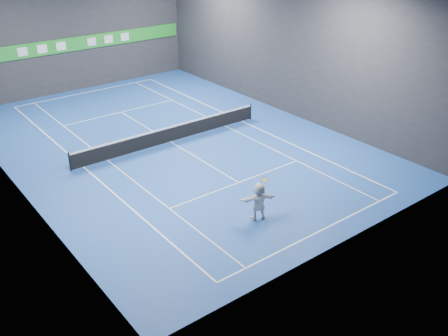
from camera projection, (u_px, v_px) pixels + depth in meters
ground at (171, 142)px, 29.68m from camera, size 26.00×26.00×0.00m
wall_back at (74, 30)px, 36.84m from camera, size 18.00×0.10×9.00m
wall_front at (353, 143)px, 18.46m from camera, size 18.00×0.10×9.00m
wall_right at (285, 45)px, 32.55m from camera, size 0.10×26.00×9.00m
baseline_near at (320, 231)px, 21.27m from camera, size 10.98×0.08×0.01m
baseline_far at (88, 92)px, 38.09m from camera, size 10.98×0.08×0.01m
sideline_doubles_left at (84, 167)px, 26.69m from camera, size 0.08×23.78×0.01m
sideline_doubles_right at (242, 121)px, 32.67m from camera, size 0.08×23.78×0.01m
sideline_singles_left at (108, 160)px, 27.44m from camera, size 0.06×23.78×0.01m
sideline_singles_right at (225, 126)px, 31.92m from camera, size 0.06×23.78×0.01m
service_line_near at (239, 183)px, 25.15m from camera, size 8.23×0.06×0.01m
service_line_far at (121, 112)px, 34.21m from camera, size 8.23×0.06×0.01m
center_service_line at (171, 142)px, 29.68m from camera, size 0.06×12.80×0.01m
player at (259, 201)px, 21.80m from camera, size 1.71×1.10×1.76m
tennis_ball at (251, 158)px, 20.73m from camera, size 0.07×0.07×0.07m
tennis_net at (171, 134)px, 29.44m from camera, size 12.50×0.10×1.07m
sponsor_banner at (76, 44)px, 37.25m from camera, size 17.64×0.11×1.00m
tennis_racket at (265, 180)px, 21.62m from camera, size 0.40×0.34×0.73m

